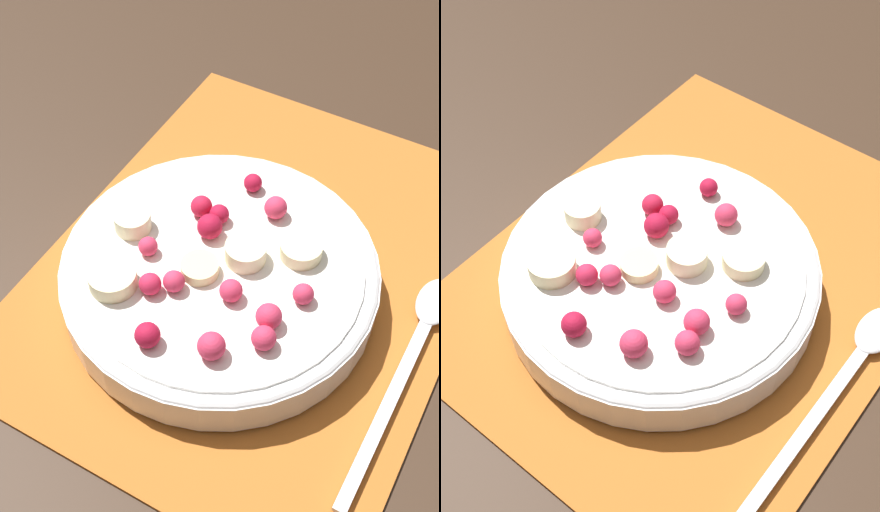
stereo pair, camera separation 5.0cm
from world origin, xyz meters
The scene contains 4 objects.
ground_plane centered at (0.00, 0.00, 0.00)m, with size 3.00×3.00×0.00m, color #382619.
placemat centered at (0.00, 0.00, 0.00)m, with size 0.39×0.31×0.01m.
fruit_bowl centered at (0.04, -0.01, 0.03)m, with size 0.23×0.23×0.05m.
spoon centered at (0.01, 0.13, 0.01)m, with size 0.20×0.03×0.01m.
Camera 2 is at (0.28, 0.18, 0.44)m, focal length 50.00 mm.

